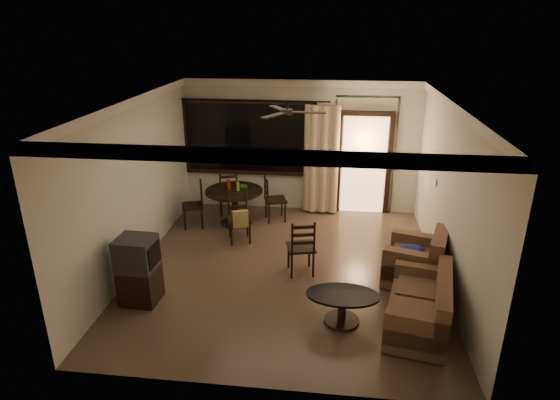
# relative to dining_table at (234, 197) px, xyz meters

# --- Properties ---
(ground) EXTENTS (5.50, 5.50, 0.00)m
(ground) POSITION_rel_dining_table_xyz_m (1.25, -1.77, -0.57)
(ground) COLOR #7F6651
(ground) RESTS_ON ground
(room_shell) EXTENTS (5.50, 6.70, 5.50)m
(room_shell) POSITION_rel_dining_table_xyz_m (1.84, -0.00, 1.26)
(room_shell) COLOR beige
(room_shell) RESTS_ON ground
(dining_table) EXTENTS (1.16, 1.16, 0.94)m
(dining_table) POSITION_rel_dining_table_xyz_m (0.00, 0.00, 0.00)
(dining_table) COLOR black
(dining_table) RESTS_ON ground
(dining_chair_west) EXTENTS (0.53, 0.53, 0.95)m
(dining_chair_west) POSITION_rel_dining_table_xyz_m (-0.79, -0.26, -0.29)
(dining_chair_west) COLOR black
(dining_chair_west) RESTS_ON ground
(dining_chair_east) EXTENTS (0.53, 0.53, 0.95)m
(dining_chair_east) POSITION_rel_dining_table_xyz_m (0.79, 0.26, -0.29)
(dining_chair_east) COLOR black
(dining_chair_east) RESTS_ON ground
(dining_chair_south) EXTENTS (0.53, 0.56, 0.95)m
(dining_chair_south) POSITION_rel_dining_table_xyz_m (0.26, -0.82, -0.27)
(dining_chair_south) COLOR black
(dining_chair_south) RESTS_ON ground
(dining_chair_north) EXTENTS (0.53, 0.53, 0.95)m
(dining_chair_north) POSITION_rel_dining_table_xyz_m (-0.24, 0.51, -0.29)
(dining_chair_north) COLOR black
(dining_chair_north) RESTS_ON ground
(tv_cabinet) EXTENTS (0.57, 0.51, 1.03)m
(tv_cabinet) POSITION_rel_dining_table_xyz_m (-0.80, -2.96, -0.05)
(tv_cabinet) COLOR black
(tv_cabinet) RESTS_ON ground
(sofa) EXTENTS (1.05, 1.57, 0.77)m
(sofa) POSITION_rel_dining_table_xyz_m (3.23, -3.16, -0.26)
(sofa) COLOR #432D1F
(sofa) RESTS_ON ground
(armchair) EXTENTS (1.09, 1.09, 0.88)m
(armchair) POSITION_rel_dining_table_xyz_m (3.35, -1.96, -0.21)
(armchair) COLOR #432D1F
(armchair) RESTS_ON ground
(coffee_table) EXTENTS (1.01, 0.60, 0.44)m
(coffee_table) POSITION_rel_dining_table_xyz_m (2.17, -3.14, -0.28)
(coffee_table) COLOR black
(coffee_table) RESTS_ON ground
(side_chair) EXTENTS (0.53, 0.53, 0.99)m
(side_chair) POSITION_rel_dining_table_xyz_m (1.50, -1.87, -0.28)
(side_chair) COLOR black
(side_chair) RESTS_ON ground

